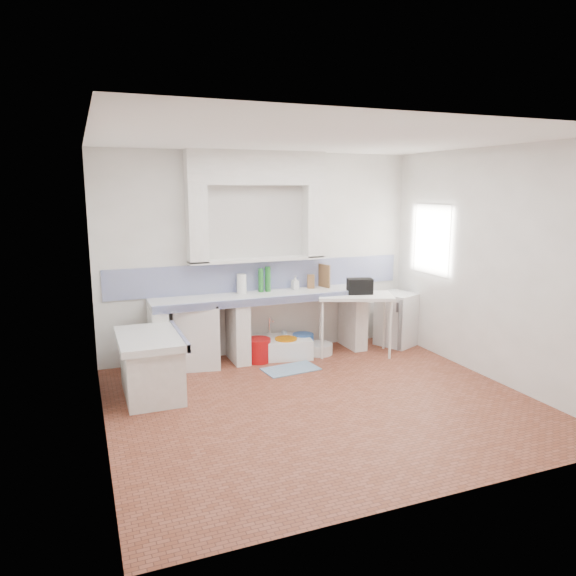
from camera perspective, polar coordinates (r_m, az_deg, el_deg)
name	(u,v)px	position (r m, az deg, el deg)	size (l,w,h in m)	color
floor	(321,402)	(5.99, 3.60, -12.08)	(4.50, 4.50, 0.00)	brown
ceiling	(325,139)	(5.55, 3.95, 15.66)	(4.50, 4.50, 0.00)	white
wall_back	(262,255)	(7.44, -2.84, 3.61)	(4.50, 4.50, 0.00)	white
wall_front	(444,320)	(3.93, 16.37, -3.28)	(4.50, 4.50, 0.00)	white
wall_left	(96,292)	(5.08, -19.86, -0.37)	(4.50, 4.50, 0.00)	white
wall_right	(492,265)	(6.86, 21.02, 2.30)	(4.50, 4.50, 0.00)	white
alcove_mass	(257,168)	(7.24, -3.37, 12.73)	(1.90, 0.25, 0.45)	white
window_frame	(442,239)	(7.86, 16.17, 5.05)	(0.35, 0.86, 1.06)	#382212
lace_valance	(435,212)	(7.75, 15.46, 7.83)	(0.01, 0.84, 0.24)	white
counter_slab	(262,297)	(7.21, -2.79, -0.96)	(3.00, 0.60, 0.08)	white
counter_lip	(269,301)	(6.96, -2.04, -1.40)	(3.00, 0.04, 0.10)	navy
counter_pier_left	(159,340)	(7.01, -13.69, -5.40)	(0.20, 0.55, 0.82)	white
counter_pier_mid	(238,332)	(7.22, -5.39, -4.67)	(0.20, 0.55, 0.82)	white
counter_pier_right	(353,320)	(7.87, 6.96, -3.41)	(0.20, 0.55, 0.82)	white
peninsula_top	(150,339)	(6.16, -14.59, -5.28)	(0.70, 1.10, 0.08)	white
peninsula_base	(151,369)	(6.26, -14.43, -8.36)	(0.60, 1.00, 0.62)	white
peninsula_lip	(180,336)	(6.20, -11.55, -5.03)	(0.04, 1.10, 0.10)	navy
backsplash	(262,276)	(7.47, -2.78, 1.31)	(4.27, 0.03, 0.40)	navy
stove	(196,336)	(7.10, -9.80, -5.06)	(0.58, 0.56, 0.82)	white
sink	(274,348)	(7.43, -1.48, -6.50)	(1.00, 0.54, 0.24)	white
side_table	(354,324)	(7.55, 7.12, -3.87)	(1.03, 0.57, 0.05)	white
fridge	(397,319)	(8.10, 11.63, -3.27)	(0.51, 0.51, 0.78)	white
bucket_red	(258,350)	(7.24, -3.21, -6.66)	(0.34, 0.34, 0.32)	#AE0B0D
bucket_orange	(286,348)	(7.36, -0.22, -6.47)	(0.31, 0.31, 0.29)	#D46F00
bucket_blue	(303,343)	(7.59, 1.62, -5.97)	(0.30, 0.30, 0.28)	blue
basin_white	(319,349)	(7.59, 3.34, -6.51)	(0.38, 0.38, 0.15)	white
water_bottle_a	(271,344)	(7.59, -1.86, -6.03)	(0.07, 0.07, 0.27)	silver
water_bottle_b	(284,341)	(7.65, -0.40, -5.74)	(0.08, 0.08, 0.30)	silver
black_bag	(360,286)	(7.48, 7.70, 0.19)	(0.34, 0.20, 0.22)	black
green_bottle_a	(261,280)	(7.33, -2.93, 0.84)	(0.07, 0.07, 0.33)	#227027
green_bottle_b	(268,279)	(7.36, -2.18, 0.97)	(0.08, 0.08, 0.35)	#227027
knife_block	(311,281)	(7.61, 2.46, 0.71)	(0.10, 0.08, 0.20)	brown
cutting_board	(324,276)	(7.68, 3.91, 1.31)	(0.02, 0.24, 0.33)	brown
paper_towel	(242,284)	(7.25, -5.00, 0.46)	(0.13, 0.13, 0.27)	white
soap_bottle	(295,283)	(7.51, 0.77, 0.58)	(0.09, 0.09, 0.19)	white
rug	(291,369)	(6.96, 0.29, -8.69)	(0.71, 0.40, 0.01)	#285C8C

